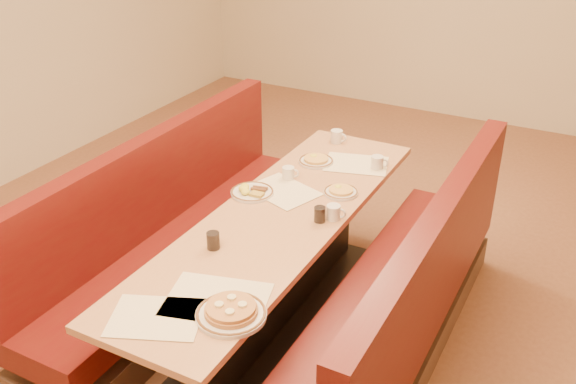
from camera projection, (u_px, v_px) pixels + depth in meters
The scene contains 18 objects.
ground at pixel (279, 323), 3.90m from camera, with size 8.00×8.00×0.00m, color #9E6647.
diner_table at pixel (279, 272), 3.73m from camera, with size 0.70×2.50×0.75m.
booth_left at pixel (177, 243), 4.04m from camera, with size 0.55×2.50×1.05m.
booth_right at pixel (399, 311), 3.43m from camera, with size 0.55×2.50×1.05m.
placemat_near_left at pixel (156, 317), 2.77m from camera, with size 0.39×0.29×0.00m, color #FFF0C7.
placemat_near_right at pixel (217, 299), 2.88m from camera, with size 0.45×0.34×0.00m, color #FFF0C7.
placemat_far_left at pixel (283, 191), 3.82m from camera, with size 0.40×0.30×0.00m, color #FFF0C7.
placemat_far_right at pixel (356, 164), 4.15m from camera, with size 0.40×0.30×0.00m, color #FFF0C7.
pancake_plate at pixel (231, 312), 2.77m from camera, with size 0.31×0.31×0.07m.
eggs_plate at pixel (252, 192), 3.78m from camera, with size 0.26×0.26×0.05m.
extra_plate_mid at pixel (341, 191), 3.79m from camera, with size 0.21×0.21×0.04m.
extra_plate_far at pixel (316, 160), 4.17m from camera, with size 0.23×0.23×0.05m.
coffee_mug_a at pixel (334, 212), 3.51m from camera, with size 0.11×0.08×0.08m.
coffee_mug_b at pixel (289, 173), 3.95m from camera, with size 0.10×0.07×0.08m.
coffee_mug_c at pixel (378, 162), 4.08m from camera, with size 0.11×0.08×0.08m.
coffee_mug_d at pixel (337, 136), 4.45m from camera, with size 0.12×0.08×0.09m.
soda_tumbler_near at pixel (213, 241), 3.24m from camera, with size 0.07×0.07×0.09m.
soda_tumbler_mid at pixel (320, 214), 3.49m from camera, with size 0.06×0.06×0.09m.
Camera 1 is at (1.49, -2.70, 2.52)m, focal length 40.00 mm.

